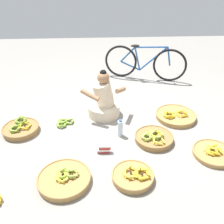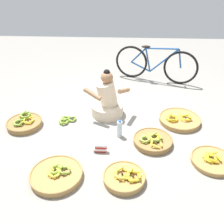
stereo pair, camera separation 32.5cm
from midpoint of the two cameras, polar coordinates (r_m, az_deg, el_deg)
The scene contains 12 objects.
ground_plane at distance 3.88m, azimuth 2.56°, elevation -2.92°, with size 10.00×10.00×0.00m, color gray.
vendor_woman_front at distance 4.00m, azimuth 1.21°, elevation 2.50°, with size 0.73×0.54×0.79m.
bicycle_leaning at distance 5.28m, azimuth 11.64°, elevation 10.66°, with size 1.65×0.53×0.73m.
banana_basket_near_bicycle at distance 3.54m, azimuth 11.92°, elevation -6.48°, with size 0.54×0.54×0.16m.
banana_basket_front_left at distance 3.99m, azimuth -17.28°, elevation -2.45°, with size 0.53×0.53×0.16m.
banana_basket_near_vendor at distance 2.98m, azimuth 6.07°, elevation -14.77°, with size 0.50×0.50×0.16m.
banana_basket_back_left at distance 3.49m, azimuth 24.57°, elevation -10.12°, with size 0.54×0.54×0.13m.
banana_basket_front_right at distance 3.04m, azimuth -9.56°, elevation -14.04°, with size 0.62×0.62×0.14m.
banana_basket_back_right at distance 4.10m, azimuth 17.43°, elevation -1.70°, with size 0.65×0.65×0.15m.
loose_bananas_back_center at distance 3.96m, azimuth -8.14°, elevation -1.89°, with size 0.29×0.27×0.08m.
water_bottle at distance 3.57m, azimuth 4.35°, elevation -3.91°, with size 0.08×0.08×0.27m.
packet_carton_stack at distance 3.33m, azimuth 0.14°, elevation -8.35°, with size 0.18×0.06×0.12m.
Camera 2 is at (0.16, -3.19, 2.20)m, focal length 39.91 mm.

